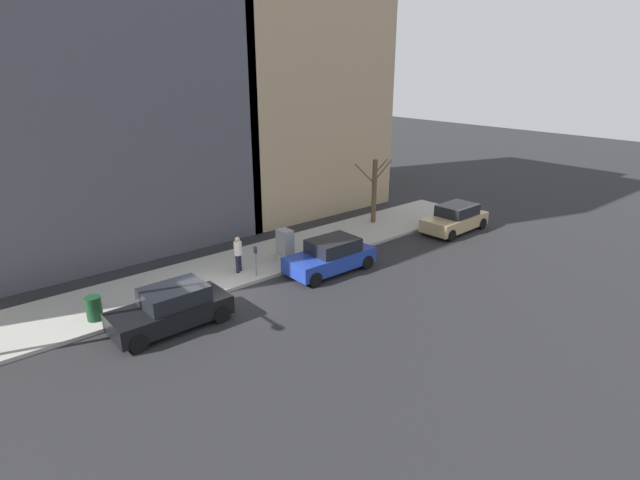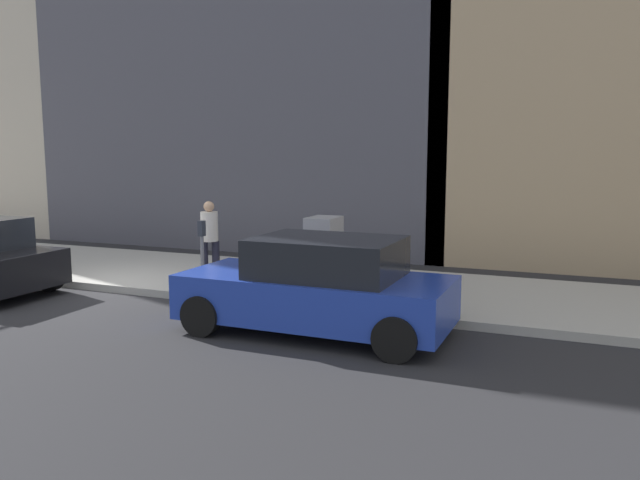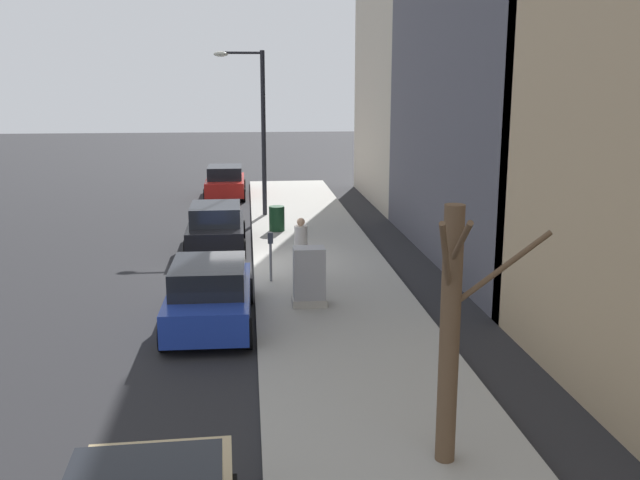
{
  "view_description": "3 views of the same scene",
  "coord_description": "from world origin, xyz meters",
  "px_view_note": "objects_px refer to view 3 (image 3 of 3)",
  "views": [
    {
      "loc": [
        -16.83,
        8.8,
        9.03
      ],
      "look_at": [
        -0.49,
        -5.03,
        1.4
      ],
      "focal_mm": 28.0,
      "sensor_mm": 36.0,
      "label": 1
    },
    {
      "loc": [
        -9.81,
        -8.85,
        2.81
      ],
      "look_at": [
        0.01,
        -4.82,
        1.32
      ],
      "focal_mm": 35.0,
      "sensor_mm": 36.0,
      "label": 2
    },
    {
      "loc": [
        -0.12,
        -20.82,
        5.42
      ],
      "look_at": [
        1.69,
        -3.08,
        1.47
      ],
      "focal_mm": 40.0,
      "sensor_mm": 36.0,
      "label": 3
    }
  ],
  "objects_px": {
    "parking_meter": "(271,251)",
    "bare_tree": "(451,330)",
    "parked_car_black": "(216,227)",
    "utility_box": "(309,277)",
    "parked_car_blue": "(210,295)",
    "parked_car_red": "(225,182)",
    "streetlamp": "(257,119)",
    "pedestrian_near_meter": "(301,244)",
    "trash_bin": "(277,219)"
  },
  "relations": [
    {
      "from": "parking_meter",
      "to": "bare_tree",
      "type": "relative_size",
      "value": 0.37
    },
    {
      "from": "parked_car_black",
      "to": "utility_box",
      "type": "relative_size",
      "value": 2.95
    },
    {
      "from": "parked_car_blue",
      "to": "parked_car_red",
      "type": "xyz_separation_m",
      "value": [
        -0.17,
        18.8,
        0.0
      ]
    },
    {
      "from": "parking_meter",
      "to": "streetlamp",
      "type": "distance_m",
      "value": 10.47
    },
    {
      "from": "utility_box",
      "to": "bare_tree",
      "type": "xyz_separation_m",
      "value": [
        1.32,
        -7.43,
        1.25
      ]
    },
    {
      "from": "parking_meter",
      "to": "pedestrian_near_meter",
      "type": "relative_size",
      "value": 0.81
    },
    {
      "from": "parking_meter",
      "to": "pedestrian_near_meter",
      "type": "xyz_separation_m",
      "value": [
        0.85,
        0.37,
        0.11
      ]
    },
    {
      "from": "parked_car_blue",
      "to": "streetlamp",
      "type": "xyz_separation_m",
      "value": [
        1.31,
        13.1,
        3.28
      ]
    },
    {
      "from": "parked_car_red",
      "to": "streetlamp",
      "type": "bearing_deg",
      "value": -75.36
    },
    {
      "from": "streetlamp",
      "to": "pedestrian_near_meter",
      "type": "relative_size",
      "value": 3.92
    },
    {
      "from": "parked_car_black",
      "to": "parking_meter",
      "type": "relative_size",
      "value": 3.12
    },
    {
      "from": "parking_meter",
      "to": "trash_bin",
      "type": "distance_m",
      "value": 6.75
    },
    {
      "from": "parked_car_blue",
      "to": "trash_bin",
      "type": "relative_size",
      "value": 4.69
    },
    {
      "from": "bare_tree",
      "to": "pedestrian_near_meter",
      "type": "xyz_separation_m",
      "value": [
        -1.32,
        10.02,
        -1.01
      ]
    },
    {
      "from": "parked_car_red",
      "to": "pedestrian_near_meter",
      "type": "xyz_separation_m",
      "value": [
        2.5,
        -15.36,
        0.35
      ]
    },
    {
      "from": "utility_box",
      "to": "pedestrian_near_meter",
      "type": "bearing_deg",
      "value": 90.0
    },
    {
      "from": "parked_car_red",
      "to": "trash_bin",
      "type": "height_order",
      "value": "parked_car_red"
    },
    {
      "from": "utility_box",
      "to": "streetlamp",
      "type": "bearing_deg",
      "value": 94.75
    },
    {
      "from": "parked_car_blue",
      "to": "parked_car_black",
      "type": "height_order",
      "value": "same"
    },
    {
      "from": "parked_car_black",
      "to": "parked_car_red",
      "type": "relative_size",
      "value": 1.0
    },
    {
      "from": "parked_car_blue",
      "to": "pedestrian_near_meter",
      "type": "distance_m",
      "value": 4.17
    },
    {
      "from": "bare_tree",
      "to": "pedestrian_near_meter",
      "type": "height_order",
      "value": "bare_tree"
    },
    {
      "from": "parking_meter",
      "to": "bare_tree",
      "type": "height_order",
      "value": "bare_tree"
    },
    {
      "from": "utility_box",
      "to": "pedestrian_near_meter",
      "type": "xyz_separation_m",
      "value": [
        -0.0,
        2.59,
        0.24
      ]
    },
    {
      "from": "parked_car_black",
      "to": "pedestrian_near_meter",
      "type": "bearing_deg",
      "value": -60.37
    },
    {
      "from": "streetlamp",
      "to": "bare_tree",
      "type": "xyz_separation_m",
      "value": [
        2.33,
        -19.67,
        -1.92
      ]
    },
    {
      "from": "parked_car_black",
      "to": "parking_meter",
      "type": "xyz_separation_m",
      "value": [
        1.64,
        -4.67,
        0.24
      ]
    },
    {
      "from": "trash_bin",
      "to": "bare_tree",
      "type": "bearing_deg",
      "value": -84.01
    },
    {
      "from": "bare_tree",
      "to": "trash_bin",
      "type": "relative_size",
      "value": 4.11
    },
    {
      "from": "parked_car_red",
      "to": "pedestrian_near_meter",
      "type": "bearing_deg",
      "value": -80.7
    },
    {
      "from": "pedestrian_near_meter",
      "to": "parked_car_black",
      "type": "bearing_deg",
      "value": 176.34
    },
    {
      "from": "parked_car_black",
      "to": "utility_box",
      "type": "height_order",
      "value": "utility_box"
    },
    {
      "from": "parked_car_red",
      "to": "pedestrian_near_meter",
      "type": "height_order",
      "value": "pedestrian_near_meter"
    },
    {
      "from": "streetlamp",
      "to": "pedestrian_near_meter",
      "type": "height_order",
      "value": "streetlamp"
    },
    {
      "from": "bare_tree",
      "to": "pedestrian_near_meter",
      "type": "bearing_deg",
      "value": 97.49
    },
    {
      "from": "parking_meter",
      "to": "utility_box",
      "type": "relative_size",
      "value": 0.94
    },
    {
      "from": "parked_car_red",
      "to": "bare_tree",
      "type": "relative_size",
      "value": 1.14
    },
    {
      "from": "parked_car_black",
      "to": "parked_car_red",
      "type": "distance_m",
      "value": 11.06
    },
    {
      "from": "parked_car_blue",
      "to": "parked_car_black",
      "type": "distance_m",
      "value": 7.75
    },
    {
      "from": "streetlamp",
      "to": "bare_tree",
      "type": "relative_size",
      "value": 1.76
    },
    {
      "from": "parked_car_blue",
      "to": "pedestrian_near_meter",
      "type": "bearing_deg",
      "value": 56.58
    },
    {
      "from": "parked_car_black",
      "to": "pedestrian_near_meter",
      "type": "distance_m",
      "value": 4.99
    },
    {
      "from": "parked_car_black",
      "to": "parking_meter",
      "type": "height_order",
      "value": "parked_car_black"
    },
    {
      "from": "parked_car_black",
      "to": "trash_bin",
      "type": "relative_size",
      "value": 4.68
    },
    {
      "from": "parked_car_red",
      "to": "streetlamp",
      "type": "height_order",
      "value": "streetlamp"
    },
    {
      "from": "trash_bin",
      "to": "pedestrian_near_meter",
      "type": "xyz_separation_m",
      "value": [
        0.4,
        -6.36,
        0.49
      ]
    },
    {
      "from": "bare_tree",
      "to": "parked_car_blue",
      "type": "bearing_deg",
      "value": 119.03
    },
    {
      "from": "parked_car_blue",
      "to": "parking_meter",
      "type": "bearing_deg",
      "value": 64.99
    },
    {
      "from": "trash_bin",
      "to": "utility_box",
      "type": "bearing_deg",
      "value": -87.44
    },
    {
      "from": "utility_box",
      "to": "parked_car_blue",
      "type": "bearing_deg",
      "value": -159.92
    }
  ]
}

